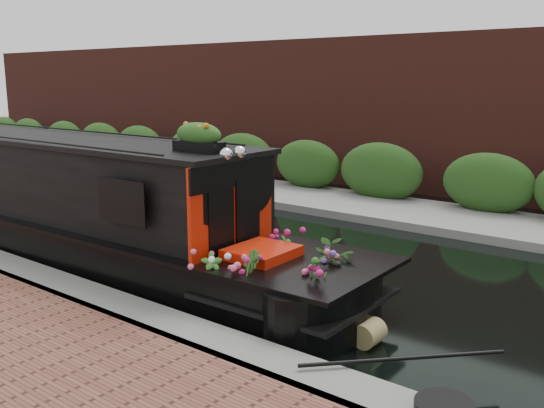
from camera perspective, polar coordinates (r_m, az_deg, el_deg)
The scene contains 7 objects.
ground at distance 10.41m, azimuth -2.56°, elevation -4.46°, with size 80.00×80.00×0.00m, color black.
near_bank_coping at distance 8.34m, azimuth -17.80°, elevation -9.21°, with size 40.00×0.60×0.50m, color slate.
far_bank_path at distance 13.76m, azimuth 8.99°, elevation -0.59°, with size 40.00×2.40×0.34m, color gray.
far_hedge at distance 14.53m, azimuth 10.74°, elevation 0.00°, with size 40.00×1.10×2.80m, color #234717.
far_brick_wall at distance 16.39m, azimuth 14.18°, elevation 1.17°, with size 40.00×1.00×8.00m, color #52231C.
narrowboat at distance 10.59m, azimuth -18.68°, elevation -0.59°, with size 10.86×2.23×2.55m.
rope_fender at distance 6.92m, azimuth 9.14°, elevation -11.93°, with size 0.28×0.28×0.33m, color olive.
Camera 1 is at (6.57, -7.53, 2.90)m, focal length 40.00 mm.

